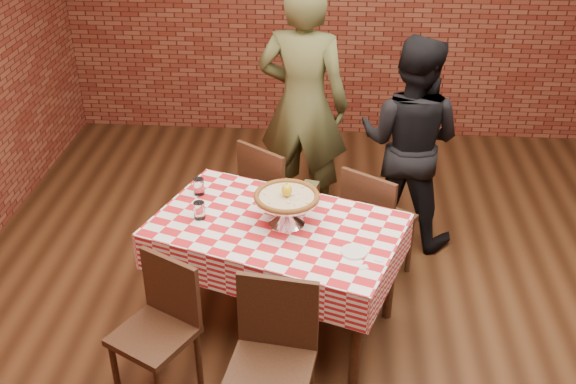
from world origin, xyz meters
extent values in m
plane|color=black|center=(0.00, 0.00, 0.00)|extent=(6.00, 6.00, 0.00)
cube|color=#412817|center=(-0.49, 0.08, 0.38)|extent=(1.61, 1.26, 0.75)
cylinder|color=beige|center=(-0.43, 0.10, 0.93)|extent=(0.47, 0.47, 0.03)
ellipsoid|color=yellow|center=(-0.43, 0.10, 0.98)|extent=(0.07, 0.07, 0.08)
cylinder|color=white|center=(-0.95, 0.11, 0.81)|extent=(0.09, 0.09, 0.11)
cylinder|color=white|center=(-1.01, 0.39, 0.81)|extent=(0.09, 0.09, 0.11)
cylinder|color=white|center=(-0.04, -0.18, 0.76)|extent=(0.19, 0.19, 0.01)
cube|color=white|center=(0.01, -0.31, 0.76)|extent=(0.06, 0.05, 0.00)
cube|color=white|center=(0.09, -0.24, 0.76)|extent=(0.06, 0.05, 0.00)
cube|color=silver|center=(-0.30, 0.35, 0.82)|extent=(0.11, 0.09, 0.13)
imported|color=#4D522C|center=(-0.41, 1.42, 0.94)|extent=(0.76, 0.57, 1.89)
imported|color=black|center=(0.37, 1.17, 0.79)|extent=(0.93, 0.84, 1.58)
camera|label=1|loc=(-0.18, -3.22, 2.91)|focal=41.88mm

